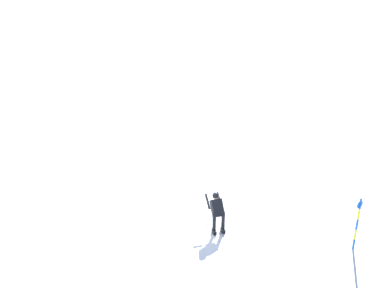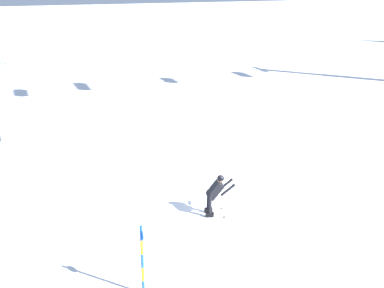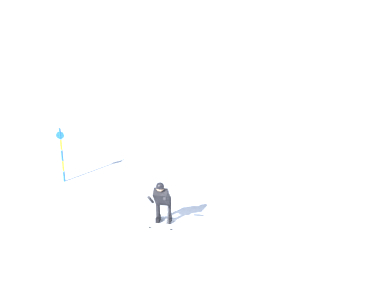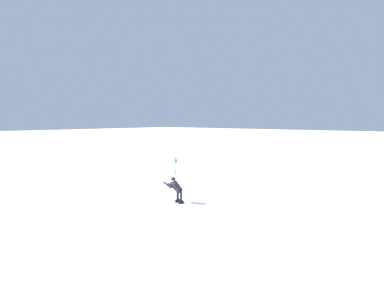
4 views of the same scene
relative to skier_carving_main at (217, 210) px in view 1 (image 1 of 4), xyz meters
The scene contains 3 objects.
ground_plane 1.54m from the skier_carving_main, 39.18° to the left, with size 260.00×260.00×0.00m, color white.
skier_carving_main is the anchor object (origin of this frame).
trail_marker_pole 4.88m from the skier_carving_main, 136.72° to the right, with size 0.07×0.28×2.02m.
Camera 1 is at (-12.26, 7.54, 9.27)m, focal length 41.08 mm.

